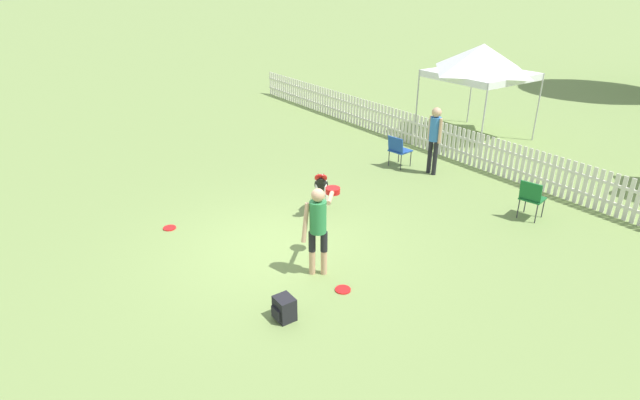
{
  "coord_description": "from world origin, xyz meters",
  "views": [
    {
      "loc": [
        7.14,
        -4.12,
        4.7
      ],
      "look_at": [
        -0.0,
        0.87,
        0.76
      ],
      "focal_mm": 28.0,
      "sensor_mm": 36.0,
      "label": 1
    }
  ],
  "objects_px": {
    "folding_chair_green_right": "(532,196)",
    "folding_chair_blue_left": "(398,149)",
    "leaping_dog": "(321,184)",
    "backpack_on_grass": "(284,308)",
    "handler_person": "(319,220)",
    "frisbee_near_handler": "(170,228)",
    "frisbee_near_dog": "(343,290)",
    "spectator_standing": "(435,134)",
    "canopy_tent_secondary": "(482,61)"
  },
  "relations": [
    {
      "from": "backpack_on_grass",
      "to": "spectator_standing",
      "type": "xyz_separation_m",
      "value": [
        -2.95,
        6.22,
        0.88
      ]
    },
    {
      "from": "frisbee_near_handler",
      "to": "folding_chair_blue_left",
      "type": "distance_m",
      "value": 6.27
    },
    {
      "from": "frisbee_near_dog",
      "to": "backpack_on_grass",
      "type": "height_order",
      "value": "backpack_on_grass"
    },
    {
      "from": "folding_chair_green_right",
      "to": "folding_chair_blue_left",
      "type": "bearing_deg",
      "value": -11.03
    },
    {
      "from": "backpack_on_grass",
      "to": "leaping_dog",
      "type": "bearing_deg",
      "value": 136.54
    },
    {
      "from": "spectator_standing",
      "to": "frisbee_near_dog",
      "type": "bearing_deg",
      "value": 120.32
    },
    {
      "from": "leaping_dog",
      "to": "spectator_standing",
      "type": "height_order",
      "value": "spectator_standing"
    },
    {
      "from": "handler_person",
      "to": "folding_chair_blue_left",
      "type": "distance_m",
      "value": 5.61
    },
    {
      "from": "leaping_dog",
      "to": "folding_chair_blue_left",
      "type": "relative_size",
      "value": 1.22
    },
    {
      "from": "handler_person",
      "to": "folding_chair_green_right",
      "type": "height_order",
      "value": "handler_person"
    },
    {
      "from": "folding_chair_green_right",
      "to": "spectator_standing",
      "type": "distance_m",
      "value": 3.08
    },
    {
      "from": "frisbee_near_dog",
      "to": "canopy_tent_secondary",
      "type": "height_order",
      "value": "canopy_tent_secondary"
    },
    {
      "from": "handler_person",
      "to": "spectator_standing",
      "type": "height_order",
      "value": "spectator_standing"
    },
    {
      "from": "folding_chair_blue_left",
      "to": "spectator_standing",
      "type": "distance_m",
      "value": 1.09
    },
    {
      "from": "folding_chair_blue_left",
      "to": "backpack_on_grass",
      "type": "bearing_deg",
      "value": 115.84
    },
    {
      "from": "frisbee_near_handler",
      "to": "spectator_standing",
      "type": "height_order",
      "value": "spectator_standing"
    },
    {
      "from": "folding_chair_green_right",
      "to": "canopy_tent_secondary",
      "type": "bearing_deg",
      "value": -51.92
    },
    {
      "from": "folding_chair_blue_left",
      "to": "frisbee_near_dog",
      "type": "bearing_deg",
      "value": 121.28
    },
    {
      "from": "handler_person",
      "to": "folding_chair_blue_left",
      "type": "xyz_separation_m",
      "value": [
        -3.05,
        4.68,
        -0.49
      ]
    },
    {
      "from": "frisbee_near_handler",
      "to": "leaping_dog",
      "type": "bearing_deg",
      "value": 70.07
    },
    {
      "from": "folding_chair_blue_left",
      "to": "spectator_standing",
      "type": "bearing_deg",
      "value": -163.8
    },
    {
      "from": "handler_person",
      "to": "leaping_dog",
      "type": "xyz_separation_m",
      "value": [
        -1.97,
        1.43,
        -0.37
      ]
    },
    {
      "from": "leaping_dog",
      "to": "spectator_standing",
      "type": "bearing_deg",
      "value": -140.33
    },
    {
      "from": "folding_chair_green_right",
      "to": "handler_person",
      "type": "bearing_deg",
      "value": 67.55
    },
    {
      "from": "frisbee_near_handler",
      "to": "frisbee_near_dog",
      "type": "bearing_deg",
      "value": 22.67
    },
    {
      "from": "folding_chair_blue_left",
      "to": "folding_chair_green_right",
      "type": "xyz_separation_m",
      "value": [
        3.89,
        0.1,
        0.01
      ]
    },
    {
      "from": "handler_person",
      "to": "backpack_on_grass",
      "type": "distance_m",
      "value": 1.62
    },
    {
      "from": "handler_person",
      "to": "folding_chair_blue_left",
      "type": "bearing_deg",
      "value": 69.45
    },
    {
      "from": "frisbee_near_handler",
      "to": "folding_chair_blue_left",
      "type": "relative_size",
      "value": 0.3
    },
    {
      "from": "handler_person",
      "to": "frisbee_near_handler",
      "type": "height_order",
      "value": "handler_person"
    },
    {
      "from": "folding_chair_green_right",
      "to": "canopy_tent_secondary",
      "type": "height_order",
      "value": "canopy_tent_secondary"
    },
    {
      "from": "backpack_on_grass",
      "to": "frisbee_near_dog",
      "type": "bearing_deg",
      "value": 94.04
    },
    {
      "from": "folding_chair_green_right",
      "to": "spectator_standing",
      "type": "xyz_separation_m",
      "value": [
        -3.02,
        0.28,
        0.54
      ]
    },
    {
      "from": "frisbee_near_dog",
      "to": "folding_chair_blue_left",
      "type": "distance_m",
      "value": 6.01
    },
    {
      "from": "canopy_tent_secondary",
      "to": "leaping_dog",
      "type": "bearing_deg",
      "value": -76.51
    },
    {
      "from": "folding_chair_green_right",
      "to": "spectator_standing",
      "type": "relative_size",
      "value": 0.5
    },
    {
      "from": "leaping_dog",
      "to": "frisbee_near_handler",
      "type": "xyz_separation_m",
      "value": [
        -1.09,
        -3.0,
        -0.61
      ]
    },
    {
      "from": "frisbee_near_dog",
      "to": "spectator_standing",
      "type": "relative_size",
      "value": 0.15
    },
    {
      "from": "frisbee_near_dog",
      "to": "folding_chair_green_right",
      "type": "xyz_separation_m",
      "value": [
        0.15,
        4.78,
        0.51
      ]
    },
    {
      "from": "frisbee_near_dog",
      "to": "folding_chair_blue_left",
      "type": "relative_size",
      "value": 0.3
    },
    {
      "from": "handler_person",
      "to": "spectator_standing",
      "type": "bearing_deg",
      "value": 59.71
    },
    {
      "from": "handler_person",
      "to": "frisbee_near_dog",
      "type": "xyz_separation_m",
      "value": [
        0.69,
        -0.01,
        -0.99
      ]
    },
    {
      "from": "frisbee_near_handler",
      "to": "folding_chair_blue_left",
      "type": "xyz_separation_m",
      "value": [
        0.01,
        6.25,
        0.5
      ]
    },
    {
      "from": "frisbee_near_dog",
      "to": "backpack_on_grass",
      "type": "xyz_separation_m",
      "value": [
        0.08,
        -1.16,
        0.17
      ]
    },
    {
      "from": "frisbee_near_handler",
      "to": "spectator_standing",
      "type": "bearing_deg",
      "value": 82.47
    },
    {
      "from": "leaping_dog",
      "to": "folding_chair_blue_left",
      "type": "bearing_deg",
      "value": -125.3
    },
    {
      "from": "backpack_on_grass",
      "to": "folding_chair_green_right",
      "type": "distance_m",
      "value": 5.96
    },
    {
      "from": "frisbee_near_handler",
      "to": "canopy_tent_secondary",
      "type": "relative_size",
      "value": 0.09
    },
    {
      "from": "leaping_dog",
      "to": "frisbee_near_handler",
      "type": "distance_m",
      "value": 3.25
    },
    {
      "from": "spectator_standing",
      "to": "frisbee_near_handler",
      "type": "bearing_deg",
      "value": 83.21
    }
  ]
}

